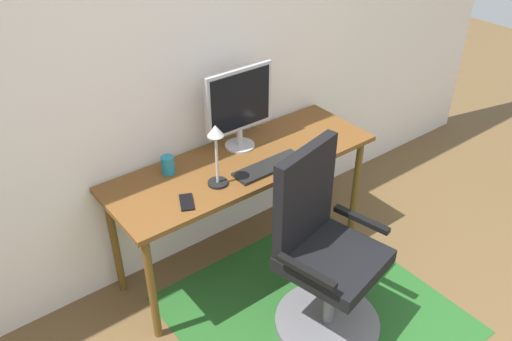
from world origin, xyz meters
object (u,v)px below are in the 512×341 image
at_px(keyboard, 269,167).
at_px(computer_mouse, 309,151).
at_px(office_chair, 323,266).
at_px(cell_phone, 187,202).
at_px(desk_lamp, 216,147).
at_px(coffee_cup, 168,165).
at_px(desk, 244,171).
at_px(monitor, 239,103).

relative_size(keyboard, computer_mouse, 4.13).
bearing_deg(office_chair, keyboard, 71.43).
distance_m(keyboard, office_chair, 0.63).
height_order(cell_phone, desk_lamp, desk_lamp).
relative_size(coffee_cup, office_chair, 0.10).
xyz_separation_m(desk, office_chair, (0.01, -0.69, -0.24)).
height_order(coffee_cup, office_chair, office_chair).
distance_m(keyboard, cell_phone, 0.54).
xyz_separation_m(cell_phone, office_chair, (0.48, -0.53, -0.32)).
distance_m(cell_phone, office_chair, 0.79).
relative_size(computer_mouse, coffee_cup, 1.00).
xyz_separation_m(desk, keyboard, (0.07, -0.15, 0.09)).
height_order(coffee_cup, cell_phone, coffee_cup).
height_order(monitor, desk_lamp, monitor).
relative_size(desk, monitor, 3.29).
distance_m(desk, coffee_cup, 0.45).
bearing_deg(coffee_cup, desk_lamp, -58.78).
bearing_deg(cell_phone, office_chair, -22.51).
bearing_deg(desk, coffee_cup, 160.10).
bearing_deg(desk_lamp, coffee_cup, 121.22).
distance_m(coffee_cup, office_chair, 1.00).
bearing_deg(desk, cell_phone, -162.14).
relative_size(keyboard, office_chair, 0.39).
relative_size(desk, computer_mouse, 15.73).
bearing_deg(desk_lamp, cell_phone, -169.07).
height_order(desk, coffee_cup, coffee_cup).
xyz_separation_m(cell_phone, desk_lamp, (0.22, 0.04, 0.22)).
bearing_deg(computer_mouse, desk_lamp, 173.74).
height_order(monitor, cell_phone, monitor).
height_order(desk, computer_mouse, computer_mouse).
bearing_deg(computer_mouse, coffee_cup, 156.95).
height_order(monitor, keyboard, monitor).
xyz_separation_m(desk_lamp, office_chair, (0.26, -0.58, -0.55)).
relative_size(computer_mouse, cell_phone, 0.74).
distance_m(desk_lamp, office_chair, 0.84).
bearing_deg(desk, computer_mouse, -26.51).
distance_m(desk, keyboard, 0.19).
xyz_separation_m(coffee_cup, desk_lamp, (0.16, -0.26, 0.18)).
bearing_deg(cell_phone, computer_mouse, 23.68).
bearing_deg(desk_lamp, desk, 23.59).
relative_size(keyboard, desk_lamp, 1.19).
xyz_separation_m(keyboard, coffee_cup, (-0.47, 0.30, 0.04)).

